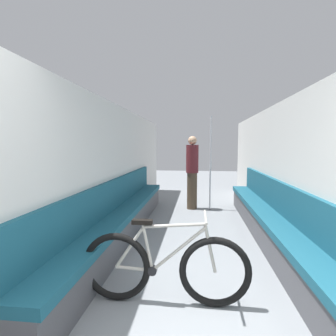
{
  "coord_description": "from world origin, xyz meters",
  "views": [
    {
      "loc": [
        0.04,
        -0.98,
        1.56
      ],
      "look_at": [
        -0.4,
        2.89,
        1.22
      ],
      "focal_mm": 28.0,
      "sensor_mm": 36.0,
      "label": 1
    }
  ],
  "objects_px": {
    "bench_seat_row_left": "(123,218)",
    "grab_pole_near": "(210,164)",
    "bicycle": "(164,268)",
    "bench_seat_row_right": "(271,223)",
    "passenger_standing": "(192,171)"
  },
  "relations": [
    {
      "from": "bench_seat_row_left",
      "to": "bench_seat_row_right",
      "type": "xyz_separation_m",
      "value": [
        2.41,
        0.0,
        0.0
      ]
    },
    {
      "from": "bicycle",
      "to": "grab_pole_near",
      "type": "height_order",
      "value": "grab_pole_near"
    },
    {
      "from": "bicycle",
      "to": "passenger_standing",
      "type": "distance_m",
      "value": 3.97
    },
    {
      "from": "bench_seat_row_left",
      "to": "passenger_standing",
      "type": "bearing_deg",
      "value": 62.69
    },
    {
      "from": "bench_seat_row_left",
      "to": "passenger_standing",
      "type": "height_order",
      "value": "passenger_standing"
    },
    {
      "from": "grab_pole_near",
      "to": "passenger_standing",
      "type": "bearing_deg",
      "value": 174.79
    },
    {
      "from": "bench_seat_row_right",
      "to": "bicycle",
      "type": "bearing_deg",
      "value": -129.92
    },
    {
      "from": "bench_seat_row_right",
      "to": "bicycle",
      "type": "distance_m",
      "value": 2.29
    },
    {
      "from": "bench_seat_row_left",
      "to": "grab_pole_near",
      "type": "bearing_deg",
      "value": 53.88
    },
    {
      "from": "grab_pole_near",
      "to": "passenger_standing",
      "type": "distance_m",
      "value": 0.47
    },
    {
      "from": "bicycle",
      "to": "grab_pole_near",
      "type": "distance_m",
      "value": 4.0
    },
    {
      "from": "bench_seat_row_left",
      "to": "grab_pole_near",
      "type": "distance_m",
      "value": 2.75
    },
    {
      "from": "bench_seat_row_left",
      "to": "bench_seat_row_right",
      "type": "relative_size",
      "value": 1.0
    },
    {
      "from": "bench_seat_row_right",
      "to": "passenger_standing",
      "type": "height_order",
      "value": "passenger_standing"
    },
    {
      "from": "bicycle",
      "to": "passenger_standing",
      "type": "relative_size",
      "value": 0.94
    }
  ]
}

